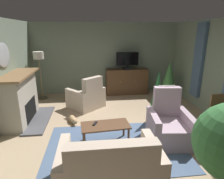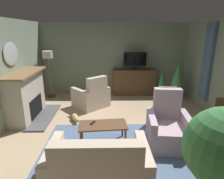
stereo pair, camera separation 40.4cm
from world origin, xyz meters
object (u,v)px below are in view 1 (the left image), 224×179
(tv_remote, at_px, (95,124))
(side_chair_tucked_against_wall, at_px, (221,115))
(coffee_table, at_px, (105,127))
(sofa_floral, at_px, (109,169))
(wall_mirror_oval, at_px, (3,55))
(cat, at_px, (73,119))
(armchair_in_far_corner, at_px, (169,126))
(potted_plant_on_hearth_side, at_px, (169,78))
(floor_lamp, at_px, (39,62))
(potted_plant_leafy_by_curtain, at_px, (157,94))
(fireplace, at_px, (21,99))
(armchair_angled_to_table, at_px, (87,98))
(television, at_px, (127,60))
(tv_cabinet, at_px, (127,82))

(tv_remote, distance_m, side_chair_tucked_against_wall, 2.79)
(coffee_table, height_order, sofa_floral, sofa_floral)
(wall_mirror_oval, xyz_separation_m, cat, (1.56, -0.25, -1.65))
(armchair_in_far_corner, height_order, potted_plant_on_hearth_side, potted_plant_on_hearth_side)
(sofa_floral, bearing_deg, floor_lamp, 114.06)
(potted_plant_leafy_by_curtain, bearing_deg, sofa_floral, -124.51)
(fireplace, bearing_deg, armchair_angled_to_table, 24.67)
(television, height_order, cat, television)
(television, relative_size, side_chair_tucked_against_wall, 0.86)
(potted_plant_on_hearth_side, bearing_deg, cat, -153.02)
(fireplace, bearing_deg, side_chair_tucked_against_wall, -15.79)
(fireplace, relative_size, potted_plant_leafy_by_curtain, 1.24)
(potted_plant_on_hearth_side, height_order, cat, potted_plant_on_hearth_side)
(tv_cabinet, distance_m, coffee_table, 3.52)
(coffee_table, bearing_deg, fireplace, 147.74)
(wall_mirror_oval, xyz_separation_m, coffee_table, (2.32, -1.31, -1.36))
(tv_cabinet, relative_size, potted_plant_on_hearth_side, 1.20)
(tv_remote, bearing_deg, armchair_in_far_corner, -69.28)
(tv_cabinet, relative_size, armchair_in_far_corner, 1.35)
(armchair_angled_to_table, relative_size, potted_plant_on_hearth_side, 0.97)
(television, bearing_deg, tv_remote, -111.81)
(wall_mirror_oval, xyz_separation_m, potted_plant_on_hearth_side, (4.79, 1.40, -1.04))
(coffee_table, height_order, cat, coffee_table)
(cat, bearing_deg, armchair_in_far_corner, -27.75)
(tv_remote, xyz_separation_m, cat, (-0.55, 1.01, -0.35))
(tv_remote, height_order, armchair_angled_to_table, armchair_angled_to_table)
(sofa_floral, distance_m, potted_plant_leafy_by_curtain, 2.58)
(tv_remote, distance_m, cat, 1.20)
(floor_lamp, bearing_deg, cat, -59.34)
(armchair_angled_to_table, bearing_deg, armchair_in_far_corner, -50.55)
(sofa_floral, xyz_separation_m, cat, (-0.72, 2.29, -0.24))
(fireplace, distance_m, potted_plant_on_hearth_side, 4.76)
(sofa_floral, distance_m, floor_lamp, 4.83)
(armchair_angled_to_table, relative_size, cat, 1.86)
(sofa_floral, bearing_deg, coffee_table, 88.12)
(wall_mirror_oval, xyz_separation_m, sofa_floral, (2.28, -2.54, -1.41))
(wall_mirror_oval, bearing_deg, television, 30.15)
(armchair_angled_to_table, xyz_separation_m, potted_plant_on_hearth_side, (2.87, 0.63, 0.38))
(tv_cabinet, distance_m, sofa_floral, 4.71)
(armchair_angled_to_table, bearing_deg, side_chair_tucked_against_wall, -35.05)
(fireplace, relative_size, wall_mirror_oval, 2.29)
(television, height_order, armchair_angled_to_table, television)
(wall_mirror_oval, distance_m, armchair_in_far_corner, 4.17)
(side_chair_tucked_against_wall, distance_m, cat, 3.53)
(sofa_floral, bearing_deg, tv_remote, 97.56)
(sofa_floral, height_order, side_chair_tucked_against_wall, sofa_floral)
(coffee_table, relative_size, tv_remote, 6.10)
(armchair_in_far_corner, bearing_deg, fireplace, 158.33)
(tv_remote, relative_size, armchair_angled_to_table, 0.14)
(fireplace, height_order, television, television)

